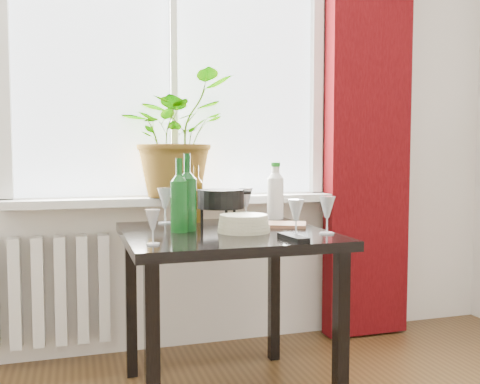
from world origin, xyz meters
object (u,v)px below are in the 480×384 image
object	(u,v)px
wine_bottle_right	(187,192)
cleaning_bottle	(275,190)
bottle_amber	(196,193)
radiator	(27,292)
wineglass_front_right	(296,218)
wineglass_back_center	(246,204)
fondue_pot	(221,208)
potted_plant	(175,135)
wine_bottle_left	(179,195)
wineglass_back_left	(165,205)
table	(225,252)
wineglass_front_left	(153,227)
cutting_board	(277,224)
plate_stack	(244,224)
wineglass_far_right	(327,215)
tv_remote	(293,238)

from	to	relation	value
wine_bottle_right	cleaning_bottle	bearing A→B (deg)	29.09
bottle_amber	radiator	bearing A→B (deg)	159.01
radiator	wineglass_front_right	world-z (taller)	wineglass_front_right
wineglass_back_center	fondue_pot	distance (m)	0.22
potted_plant	wine_bottle_left	size ratio (longest dim) A/B	2.06
cleaning_bottle	fondue_pot	size ratio (longest dim) A/B	1.19
wineglass_back_left	cleaning_bottle	bearing A→B (deg)	1.68
bottle_amber	table	bearing A→B (deg)	-80.63
bottle_amber	wine_bottle_right	bearing A→B (deg)	-109.78
wine_bottle_left	wineglass_back_left	xyz separation A→B (m)	(-0.01, 0.30, -0.07)
radiator	wineglass_front_left	xyz separation A→B (m)	(0.51, -0.90, 0.43)
wineglass_front_left	cutting_board	size ratio (longest dim) A/B	0.50
wineglass_front_left	fondue_pot	size ratio (longest dim) A/B	0.53
wineglass_back_left	plate_stack	distance (m)	0.47
cutting_board	wineglass_back_left	bearing A→B (deg)	152.81
wine_bottle_right	wine_bottle_left	bearing A→B (deg)	-144.65
wineglass_back_left	cutting_board	world-z (taller)	wineglass_back_left
wine_bottle_left	fondue_pot	xyz separation A→B (m)	(0.22, 0.14, -0.07)
wine_bottle_left	wine_bottle_right	xyz separation A→B (m)	(0.04, 0.03, 0.01)
cleaning_bottle	wineglass_far_right	distance (m)	0.55
radiator	cleaning_bottle	distance (m)	1.34
bottle_amber	wineglass_back_left	world-z (taller)	bottle_amber
bottle_amber	wineglass_far_right	size ratio (longest dim) A/B	1.75
wineglass_front_right	wineglass_front_left	xyz separation A→B (m)	(-0.57, -0.02, -0.01)
potted_plant	wine_bottle_left	distance (m)	0.62
cleaning_bottle	wineglass_front_left	size ratio (longest dim) A/B	2.23
cutting_board	fondue_pot	bearing A→B (deg)	159.32
table	bottle_amber	xyz separation A→B (m)	(-0.05, 0.32, 0.23)
radiator	wineglass_front_right	xyz separation A→B (m)	(1.07, -0.88, 0.44)
cleaning_bottle	table	bearing A→B (deg)	-136.93
table	tv_remote	bearing A→B (deg)	-60.40
tv_remote	wineglass_back_left	bearing A→B (deg)	117.47
wineglass_back_center	cutting_board	xyz separation A→B (m)	(0.07, -0.24, -0.08)
potted_plant	wine_bottle_left	xyz separation A→B (m)	(-0.08, -0.55, -0.27)
wine_bottle_left	bottle_amber	size ratio (longest dim) A/B	1.13
wineglass_front_right	plate_stack	bearing A→B (deg)	130.98
wineglass_front_left	tv_remote	size ratio (longest dim) A/B	0.73
wine_bottle_right	cutting_board	distance (m)	0.45
bottle_amber	wineglass_front_left	distance (m)	0.67
radiator	wineglass_back_left	xyz separation A→B (m)	(0.65, -0.31, 0.45)
wineglass_far_right	table	bearing A→B (deg)	150.76
wineglass_front_right	wine_bottle_left	bearing A→B (deg)	147.17
cleaning_bottle	wineglass_front_right	bearing A→B (deg)	-103.14
table	wineglass_front_left	distance (m)	0.46
wine_bottle_left	table	bearing A→B (deg)	-6.84
wineglass_front_left	plate_stack	xyz separation A→B (m)	(0.41, 0.21, -0.03)
fondue_pot	wine_bottle_right	bearing A→B (deg)	-131.23
wineglass_back_center	fondue_pot	size ratio (longest dim) A/B	0.68
potted_plant	wineglass_back_center	bearing A→B (deg)	-40.58
bottle_amber	plate_stack	xyz separation A→B (m)	(0.12, -0.39, -0.10)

